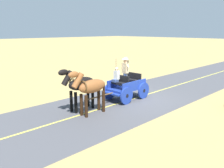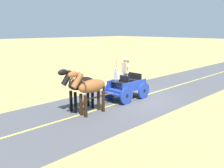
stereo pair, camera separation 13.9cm
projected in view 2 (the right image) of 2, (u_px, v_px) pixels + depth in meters
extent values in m
plane|color=tan|center=(135.00, 98.00, 13.86)|extent=(200.00, 200.00, 0.00)
cube|color=#4C4C51|center=(135.00, 98.00, 13.86)|extent=(5.57, 160.00, 0.01)
cube|color=#DBCC4C|center=(135.00, 98.00, 13.86)|extent=(0.12, 160.00, 0.00)
cube|color=#1E3899|center=(127.00, 88.00, 13.59)|extent=(1.27, 2.24, 0.12)
cube|color=#1E3899|center=(135.00, 85.00, 13.13)|extent=(0.13, 2.09, 0.44)
cube|color=#1E3899|center=(120.00, 82.00, 13.91)|extent=(0.13, 2.09, 0.44)
cube|color=#1E3899|center=(112.00, 94.00, 12.77)|extent=(1.09, 0.28, 0.08)
cube|color=#1E3899|center=(140.00, 88.00, 14.46)|extent=(0.73, 0.22, 0.06)
cube|color=black|center=(120.00, 83.00, 13.08)|extent=(1.03, 0.39, 0.14)
cube|color=black|center=(122.00, 79.00, 13.16)|extent=(1.02, 0.11, 0.44)
cube|color=black|center=(132.00, 80.00, 13.84)|extent=(1.03, 0.39, 0.14)
cube|color=black|center=(134.00, 76.00, 13.92)|extent=(1.02, 0.11, 0.44)
cylinder|color=#1E3899|center=(127.00, 96.00, 12.65)|extent=(0.13, 0.96, 0.96)
cylinder|color=black|center=(127.00, 96.00, 12.65)|extent=(0.13, 0.22, 0.21)
cylinder|color=#1E3899|center=(110.00, 91.00, 13.54)|extent=(0.13, 0.96, 0.96)
cylinder|color=black|center=(110.00, 91.00, 13.54)|extent=(0.13, 0.22, 0.21)
cylinder|color=#1E3899|center=(144.00, 91.00, 13.72)|extent=(0.13, 0.96, 0.96)
cylinder|color=black|center=(144.00, 91.00, 13.72)|extent=(0.13, 0.22, 0.21)
cylinder|color=#1E3899|center=(127.00, 87.00, 14.61)|extent=(0.13, 0.96, 0.96)
cylinder|color=black|center=(127.00, 87.00, 14.61)|extent=(0.13, 0.22, 0.21)
cylinder|color=brown|center=(99.00, 96.00, 12.08)|extent=(0.14, 2.00, 0.07)
cylinder|color=black|center=(116.00, 71.00, 13.13)|extent=(0.02, 0.02, 1.30)
cylinder|color=#384C7F|center=(125.00, 81.00, 13.14)|extent=(0.22, 0.22, 0.90)
cube|color=tan|center=(125.00, 68.00, 12.97)|extent=(0.35, 0.23, 0.56)
sphere|color=tan|center=(125.00, 61.00, 12.88)|extent=(0.22, 0.22, 0.22)
cylinder|color=beige|center=(125.00, 59.00, 12.86)|extent=(0.36, 0.36, 0.01)
cylinder|color=beige|center=(125.00, 58.00, 12.85)|extent=(0.20, 0.20, 0.10)
cylinder|color=tan|center=(127.00, 65.00, 12.78)|extent=(0.26, 0.09, 0.32)
cube|color=black|center=(128.00, 62.00, 12.68)|extent=(0.02, 0.07, 0.14)
cube|color=#384C7F|center=(115.00, 81.00, 13.14)|extent=(0.29, 0.33, 0.14)
cube|color=silver|center=(117.00, 75.00, 13.15)|extent=(0.31, 0.21, 0.48)
sphere|color=beige|center=(117.00, 69.00, 13.07)|extent=(0.20, 0.20, 0.20)
ellipsoid|color=brown|center=(92.00, 86.00, 11.07)|extent=(0.58, 1.57, 0.64)
cylinder|color=black|center=(86.00, 106.00, 10.77)|extent=(0.15, 0.15, 1.05)
cylinder|color=black|center=(81.00, 105.00, 11.02)|extent=(0.15, 0.15, 1.05)
cylinder|color=black|center=(103.00, 101.00, 11.51)|extent=(0.15, 0.15, 1.05)
cylinder|color=black|center=(98.00, 100.00, 11.76)|extent=(0.15, 0.15, 1.05)
cylinder|color=brown|center=(77.00, 81.00, 10.41)|extent=(0.27, 0.65, 0.73)
ellipsoid|color=brown|center=(73.00, 75.00, 10.19)|extent=(0.23, 0.54, 0.28)
cube|color=black|center=(78.00, 80.00, 10.41)|extent=(0.07, 0.50, 0.56)
cylinder|color=black|center=(104.00, 90.00, 11.64)|extent=(0.11, 0.11, 0.70)
torus|color=brown|center=(83.00, 86.00, 10.68)|extent=(0.55, 0.08, 0.55)
ellipsoid|color=black|center=(82.00, 83.00, 11.62)|extent=(0.62, 1.58, 0.64)
cylinder|color=black|center=(76.00, 103.00, 11.31)|extent=(0.15, 0.15, 1.05)
cylinder|color=black|center=(71.00, 101.00, 11.56)|extent=(0.15, 0.15, 1.05)
cylinder|color=black|center=(93.00, 98.00, 12.07)|extent=(0.15, 0.15, 1.05)
cylinder|color=black|center=(88.00, 97.00, 12.32)|extent=(0.15, 0.15, 1.05)
cylinder|color=black|center=(67.00, 78.00, 10.95)|extent=(0.28, 0.66, 0.73)
ellipsoid|color=black|center=(63.00, 72.00, 10.72)|extent=(0.24, 0.55, 0.28)
cube|color=black|center=(67.00, 77.00, 10.95)|extent=(0.08, 0.50, 0.56)
cylinder|color=black|center=(93.00, 87.00, 12.21)|extent=(0.11, 0.11, 0.70)
torus|color=brown|center=(73.00, 84.00, 11.23)|extent=(0.55, 0.09, 0.55)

